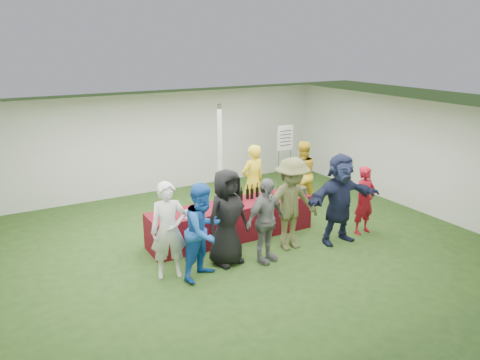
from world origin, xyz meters
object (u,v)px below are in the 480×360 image
customer_5 (340,199)px  staff_back (302,174)px  dump_bucket (302,191)px  customer_3 (265,221)px  wine_list_sign (285,143)px  customer_0 (169,230)px  customer_1 (203,231)px  customer_6 (365,200)px  customer_4 (291,204)px  serving_table (232,221)px  staff_pourer (253,182)px  customer_2 (227,217)px

customer_5 → staff_back: bearing=75.4°
dump_bucket → customer_3: size_ratio=0.13×
wine_list_sign → customer_0: 5.76m
staff_back → customer_1: 4.30m
customer_1 → customer_6: customer_1 is taller
customer_1 → customer_4: 2.03m
customer_4 → customer_6: bearing=-4.8°
customer_0 → customer_3: bearing=3.3°
customer_1 → customer_6: 3.86m
serving_table → customer_0: (-1.76, -0.94, 0.50)m
wine_list_sign → customer_4: size_ratio=0.96×
staff_back → customer_5: customer_5 is taller
serving_table → staff_pourer: staff_pourer is taller
dump_bucket → customer_4: 1.20m
wine_list_sign → customer_5: bearing=-107.6°
customer_1 → customer_6: size_ratio=1.17×
staff_pourer → customer_0: size_ratio=1.01×
customer_5 → customer_4: bearing=170.0°
staff_pourer → customer_3: bearing=56.1°
staff_back → customer_4: customer_4 is taller
staff_back → customer_4: (-1.70, -1.94, 0.11)m
customer_4 → dump_bucket: bearing=42.9°
wine_list_sign → staff_back: size_ratio=1.08×
wine_list_sign → serving_table: bearing=-141.8°
dump_bucket → customer_4: (-0.87, -0.82, 0.10)m
wine_list_sign → customer_1: size_ratio=1.04×
customer_0 → customer_2: size_ratio=0.95×
customer_4 → staff_back: bearing=48.1°
dump_bucket → customer_2: bearing=-161.3°
customer_1 → customer_2: size_ratio=0.95×
serving_table → customer_1: size_ratio=2.07×
staff_back → staff_pourer: bearing=21.6°
serving_table → customer_1: customer_1 is taller
dump_bucket → customer_0: 3.48m
wine_list_sign → customer_3: (-2.94, -3.61, -0.50)m
staff_pourer → customer_3: (-0.99, -2.11, -0.06)m
serving_table → dump_bucket: (1.64, -0.22, 0.46)m
dump_bucket → customer_6: (0.97, -0.95, -0.10)m
staff_back → customer_2: bearing=50.0°
customer_0 → customer_3: 1.81m
customer_0 → customer_2: bearing=11.7°
customer_6 → staff_back: bearing=89.4°
dump_bucket → customer_2: customer_2 is taller
customer_5 → customer_6: 0.83m
customer_0 → customer_6: 4.39m
customer_2 → customer_4: customer_4 is taller
dump_bucket → customer_2: 2.41m
customer_1 → customer_3: customer_1 is taller
customer_3 → wine_list_sign: bearing=35.3°
staff_pourer → customer_6: staff_pourer is taller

